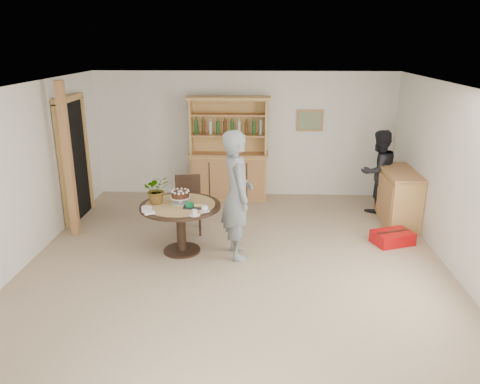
% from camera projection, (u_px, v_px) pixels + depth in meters
% --- Properties ---
extents(ground, '(7.00, 7.00, 0.00)m').
position_uv_depth(ground, '(235.00, 272.00, 6.49)').
color(ground, tan).
rests_on(ground, ground).
extents(room_shell, '(6.04, 7.04, 2.52)m').
position_uv_depth(room_shell, '(235.00, 149.00, 5.96)').
color(room_shell, white).
rests_on(room_shell, ground).
extents(doorway, '(0.13, 1.10, 2.18)m').
position_uv_depth(doorway, '(74.00, 158.00, 8.18)').
color(doorway, black).
rests_on(doorway, ground).
extents(pine_post, '(0.12, 0.12, 2.50)m').
position_uv_depth(pine_post, '(68.00, 161.00, 7.36)').
color(pine_post, '#BE7F50').
rests_on(pine_post, ground).
extents(hutch, '(1.62, 0.54, 2.04)m').
position_uv_depth(hutch, '(229.00, 165.00, 9.37)').
color(hutch, tan).
rests_on(hutch, ground).
extents(sideboard, '(0.54, 1.26, 0.94)m').
position_uv_depth(sideboard, '(398.00, 197.00, 8.13)').
color(sideboard, tan).
rests_on(sideboard, ground).
extents(dining_table, '(1.20, 1.20, 0.76)m').
position_uv_depth(dining_table, '(181.00, 214.00, 6.95)').
color(dining_table, black).
rests_on(dining_table, ground).
extents(dining_chair, '(0.48, 0.48, 0.95)m').
position_uv_depth(dining_chair, '(188.00, 200.00, 7.76)').
color(dining_chair, black).
rests_on(dining_chair, ground).
extents(birthday_cake, '(0.30, 0.30, 0.20)m').
position_uv_depth(birthday_cake, '(180.00, 195.00, 6.91)').
color(birthday_cake, white).
rests_on(birthday_cake, dining_table).
extents(flower_vase, '(0.47, 0.44, 0.42)m').
position_uv_depth(flower_vase, '(157.00, 189.00, 6.90)').
color(flower_vase, '#3F7233').
rests_on(flower_vase, dining_table).
extents(gift_tray, '(0.30, 0.20, 0.08)m').
position_uv_depth(gift_tray, '(193.00, 206.00, 6.77)').
color(gift_tray, black).
rests_on(gift_tray, dining_table).
extents(coffee_cup_a, '(0.15, 0.15, 0.09)m').
position_uv_depth(coffee_cup_a, '(205.00, 209.00, 6.61)').
color(coffee_cup_a, white).
rests_on(coffee_cup_a, dining_table).
extents(coffee_cup_b, '(0.15, 0.15, 0.08)m').
position_uv_depth(coffee_cup_b, '(195.00, 213.00, 6.45)').
color(coffee_cup_b, white).
rests_on(coffee_cup_b, dining_table).
extents(napkins, '(0.24, 0.33, 0.03)m').
position_uv_depth(napkins, '(148.00, 210.00, 6.62)').
color(napkins, white).
rests_on(napkins, dining_table).
extents(teen_boy, '(0.61, 0.78, 1.89)m').
position_uv_depth(teen_boy, '(237.00, 195.00, 6.71)').
color(teen_boy, slate).
rests_on(teen_boy, ground).
extents(adult_person, '(0.94, 0.87, 1.54)m').
position_uv_depth(adult_person, '(378.00, 171.00, 8.59)').
color(adult_person, black).
rests_on(adult_person, ground).
extents(red_suitcase, '(0.70, 0.58, 0.21)m').
position_uv_depth(red_suitcase, '(393.00, 238.00, 7.38)').
color(red_suitcase, red).
rests_on(red_suitcase, ground).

